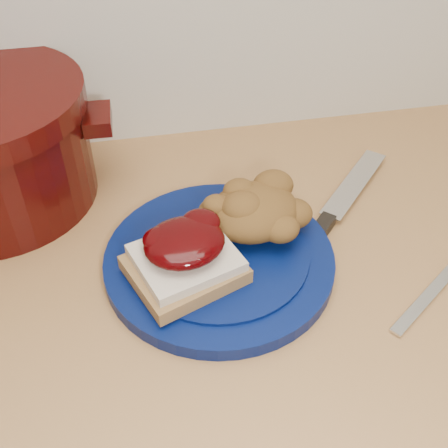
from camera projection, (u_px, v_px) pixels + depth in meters
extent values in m
cube|color=beige|center=(204.00, 444.00, 1.01)|extent=(4.00, 0.60, 0.86)
cylinder|color=#041145|center=(219.00, 260.00, 0.69)|extent=(0.35, 0.35, 0.02)
cube|color=olive|center=(185.00, 269.00, 0.65)|extent=(0.15, 0.14, 0.02)
cube|color=beige|center=(186.00, 258.00, 0.64)|extent=(0.13, 0.13, 0.01)
ellipsoid|color=black|center=(184.00, 242.00, 0.63)|extent=(0.11, 0.11, 0.03)
ellipsoid|color=brown|center=(254.00, 212.00, 0.70)|extent=(0.14, 0.13, 0.06)
cube|color=black|center=(312.00, 241.00, 0.72)|extent=(0.09, 0.09, 0.02)
cube|color=silver|center=(354.00, 183.00, 0.81)|extent=(0.14, 0.15, 0.00)
cube|color=silver|center=(435.00, 288.00, 0.66)|extent=(0.16, 0.12, 0.00)
cube|color=#310704|center=(97.00, 119.00, 0.75)|extent=(0.04, 0.06, 0.02)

